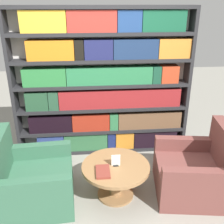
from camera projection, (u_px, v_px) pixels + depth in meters
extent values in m
plane|color=gray|center=(110.00, 210.00, 3.10)|extent=(14.00, 14.00, 0.00)
cube|color=silver|center=(102.00, 82.00, 4.06)|extent=(2.66, 0.05, 2.23)
cube|color=#262628|center=(14.00, 87.00, 3.83)|extent=(0.05, 0.30, 2.23)
cube|color=#262628|center=(186.00, 83.00, 4.05)|extent=(0.05, 0.30, 2.23)
cube|color=#262628|center=(103.00, 148.00, 4.37)|extent=(2.56, 0.30, 0.05)
cube|color=#262628|center=(103.00, 129.00, 4.23)|extent=(2.56, 0.30, 0.05)
cube|color=#262628|center=(103.00, 108.00, 4.09)|extent=(2.56, 0.30, 0.05)
cube|color=#262628|center=(102.00, 85.00, 3.94)|extent=(2.56, 0.30, 0.05)
cube|color=#262628|center=(102.00, 60.00, 3.80)|extent=(2.56, 0.30, 0.05)
cube|color=#262628|center=(102.00, 34.00, 3.65)|extent=(2.56, 0.30, 0.05)
cube|color=#262628|center=(101.00, 7.00, 3.52)|extent=(2.56, 0.30, 0.05)
cube|color=navy|center=(52.00, 142.00, 4.21)|extent=(0.41, 0.20, 0.28)
cube|color=#31663E|center=(86.00, 140.00, 4.26)|extent=(0.68, 0.20, 0.28)
cube|color=navy|center=(111.00, 139.00, 4.29)|extent=(0.12, 0.20, 0.28)
cube|color=orange|center=(124.00, 139.00, 4.31)|extent=(0.29, 0.20, 0.28)
cube|color=black|center=(154.00, 137.00, 4.35)|extent=(0.70, 0.20, 0.28)
cube|color=black|center=(51.00, 123.00, 4.08)|extent=(0.65, 0.20, 0.26)
cube|color=#9E2918|center=(91.00, 121.00, 4.13)|extent=(0.57, 0.20, 0.26)
cube|color=#307144|center=(114.00, 120.00, 4.16)|extent=(0.13, 0.20, 0.26)
cube|color=brown|center=(149.00, 119.00, 4.21)|extent=(1.00, 0.20, 0.26)
cube|color=#254C31|center=(37.00, 100.00, 3.92)|extent=(0.33, 0.20, 0.28)
cube|color=#274D35|center=(54.00, 100.00, 3.94)|extent=(0.14, 0.20, 0.28)
cube|color=maroon|center=(120.00, 98.00, 4.02)|extent=(1.85, 0.20, 0.28)
cube|color=#2C783B|center=(45.00, 77.00, 3.79)|extent=(0.62, 0.20, 0.25)
cube|color=#2A7646|center=(110.00, 75.00, 3.87)|extent=(1.25, 0.20, 0.25)
cube|color=#194833|center=(156.00, 74.00, 3.93)|extent=(0.12, 0.20, 0.25)
cube|color=#B33C1F|center=(169.00, 74.00, 3.95)|extent=(0.26, 0.20, 0.25)
cube|color=orange|center=(51.00, 50.00, 3.65)|extent=(0.65, 0.20, 0.28)
cube|color=black|center=(79.00, 49.00, 3.69)|extent=(0.13, 0.20, 0.28)
cube|color=navy|center=(98.00, 49.00, 3.71)|extent=(0.40, 0.20, 0.28)
cube|color=navy|center=(135.00, 49.00, 3.75)|extent=(0.64, 0.20, 0.28)
cube|color=orange|center=(173.00, 48.00, 3.80)|extent=(0.46, 0.20, 0.28)
cube|color=gold|center=(44.00, 21.00, 3.50)|extent=(0.61, 0.20, 0.29)
cube|color=#AE3128|center=(92.00, 21.00, 3.56)|extent=(0.67, 0.20, 0.29)
cube|color=navy|center=(129.00, 21.00, 3.60)|extent=(0.33, 0.20, 0.29)
cube|color=#165236|center=(163.00, 21.00, 3.64)|extent=(0.61, 0.20, 0.29)
cube|color=#336047|center=(37.00, 187.00, 3.17)|extent=(0.93, 0.92, 0.40)
cube|color=#336047|center=(37.00, 187.00, 2.73)|extent=(0.74, 0.17, 0.18)
cube|color=#336047|center=(43.00, 150.00, 3.40)|extent=(0.74, 0.17, 0.18)
cube|color=brown|center=(191.00, 178.00, 3.33)|extent=(0.98, 0.97, 0.40)
cube|color=brown|center=(182.00, 144.00, 3.56)|extent=(0.74, 0.22, 0.18)
cube|color=brown|center=(195.00, 177.00, 2.89)|extent=(0.74, 0.22, 0.18)
cylinder|color=olive|center=(116.00, 182.00, 3.26)|extent=(0.15, 0.15, 0.40)
cylinder|color=olive|center=(116.00, 194.00, 3.33)|extent=(0.46, 0.46, 0.03)
cylinder|color=olive|center=(116.00, 167.00, 3.17)|extent=(0.83, 0.83, 0.04)
cube|color=black|center=(116.00, 165.00, 3.16)|extent=(0.06, 0.06, 0.01)
cube|color=silver|center=(116.00, 160.00, 3.14)|extent=(0.11, 0.01, 0.14)
cube|color=brown|center=(103.00, 172.00, 3.02)|extent=(0.16, 0.25, 0.03)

